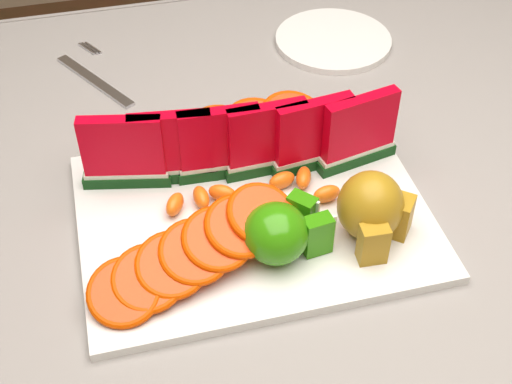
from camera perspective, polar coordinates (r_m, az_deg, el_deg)
table at (r=0.92m, az=-0.72°, el=-5.74°), size 1.40×0.90×0.75m
tablecloth at (r=0.88m, az=-0.76°, el=-3.09°), size 1.53×1.03×0.20m
platter at (r=0.83m, az=-0.20°, el=-1.92°), size 0.40×0.30×0.01m
apple_cluster at (r=0.76m, az=2.08°, el=-3.19°), size 0.11×0.09×0.07m
pear_cluster at (r=0.79m, az=9.30°, el=-1.34°), size 0.10×0.10×0.08m
side_plate at (r=1.14m, az=6.20°, el=11.98°), size 0.22×0.22×0.01m
fork at (r=1.08m, az=-12.82°, el=8.93°), size 0.10×0.18×0.00m
watermelon_row at (r=0.84m, az=-1.02°, el=3.93°), size 0.39×0.07×0.10m
orange_fan_front at (r=0.75m, az=-4.92°, el=-4.78°), size 0.25×0.15×0.06m
orange_fan_back at (r=0.90m, az=-2.90°, el=4.75°), size 0.29×0.11×0.05m
tangerine_segments at (r=0.83m, az=-0.39°, el=-0.29°), size 0.21×0.07×0.02m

